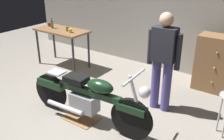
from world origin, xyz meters
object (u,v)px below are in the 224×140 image
at_px(person_standing, 163,59).
at_px(mug_red_diner, 50,25).
at_px(mug_yellow_tall, 70,31).
at_px(bottle, 52,24).
at_px(mug_brown_stoneware, 68,29).
at_px(motorcycle, 88,97).
at_px(wooden_dresser, 218,64).

xyz_separation_m(person_standing, mug_red_diner, (-3.24, 0.49, 0.02)).
distance_m(mug_yellow_tall, bottle, 0.65).
bearing_deg(person_standing, mug_brown_stoneware, -10.30).
bearing_deg(motorcycle, person_standing, 51.12).
bearing_deg(mug_red_diner, motorcycle, -31.39).
distance_m(mug_brown_stoneware, mug_yellow_tall, 0.13).
bearing_deg(mug_brown_stoneware, motorcycle, -38.69).
relative_size(mug_yellow_tall, bottle, 0.48).
distance_m(mug_red_diner, bottle, 0.20).
xyz_separation_m(mug_red_diner, mug_yellow_tall, (0.82, -0.13, 0.00)).
bearing_deg(wooden_dresser, mug_yellow_tall, -163.32).
height_order(person_standing, wooden_dresser, person_standing).
relative_size(person_standing, mug_red_diner, 15.95).
distance_m(motorcycle, person_standing, 1.36).
bearing_deg(bottle, mug_yellow_tall, -4.62).
xyz_separation_m(mug_brown_stoneware, mug_red_diner, (-0.70, 0.08, -0.01)).
bearing_deg(motorcycle, bottle, 144.46).
xyz_separation_m(person_standing, mug_brown_stoneware, (-2.54, 0.41, 0.03)).
xyz_separation_m(motorcycle, mug_yellow_tall, (-1.68, 1.39, 0.49)).
height_order(mug_brown_stoneware, mug_yellow_tall, mug_brown_stoneware).
bearing_deg(wooden_dresser, bottle, -166.90).
height_order(wooden_dresser, mug_red_diner, wooden_dresser).
height_order(person_standing, mug_red_diner, person_standing).
bearing_deg(bottle, person_standing, -7.59).
distance_m(motorcycle, mug_brown_stoneware, 2.36).
bearing_deg(motorcycle, mug_red_diner, 144.97).
bearing_deg(mug_yellow_tall, person_standing, -8.38).
bearing_deg(wooden_dresser, person_standing, -115.13).
relative_size(wooden_dresser, bottle, 4.56).
bearing_deg(mug_red_diner, mug_brown_stoneware, -6.79).
height_order(mug_red_diner, mug_yellow_tall, same).
relative_size(motorcycle, mug_red_diner, 20.91).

